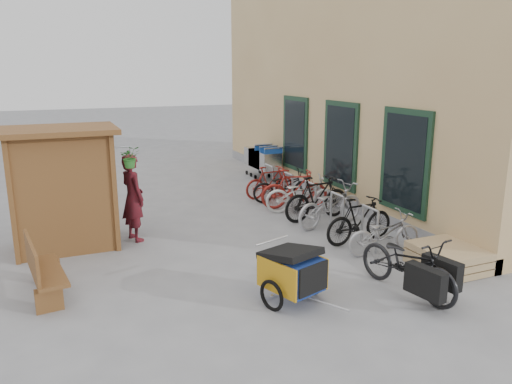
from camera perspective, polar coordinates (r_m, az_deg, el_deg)
name	(u,v)px	position (r m, az deg, el deg)	size (l,w,h in m)	color
ground	(263,266)	(9.18, 0.79, -8.46)	(80.00, 80.00, 0.00)	gray
building	(403,69)	(15.77, 16.46, 13.36)	(6.07, 13.00, 7.00)	tan
kiosk	(57,172)	(10.42, -21.74, 2.18)	(2.49, 1.65, 2.40)	brown
bike_rack	(310,196)	(12.04, 6.23, -0.48)	(0.05, 5.35, 0.86)	#A5A8AD
pallet_stack	(448,258)	(9.62, 21.07, -7.01)	(1.00, 1.20, 0.40)	tan
bench	(42,268)	(8.52, -23.30, -8.03)	(0.62, 1.51, 0.93)	brown
shopping_carts	(262,158)	(16.22, 0.74, 3.87)	(0.64, 1.76, 1.14)	silver
child_trailer	(292,270)	(7.70, 4.18, -8.93)	(1.02, 1.58, 0.91)	navy
cargo_bike	(410,264)	(8.30, 17.14, -7.91)	(0.98, 1.98, 1.00)	black
person_kiosk	(133,198)	(10.58, -13.89, -0.63)	(0.66, 0.44, 1.82)	maroon
bike_0	(384,233)	(9.95, 14.44, -4.58)	(0.55, 1.57, 0.82)	#A9A9AE
bike_1	(360,220)	(10.41, 11.77, -3.17)	(0.46, 1.62, 0.97)	black
bike_2	(330,205)	(11.43, 8.51, -1.45)	(0.66, 1.88, 0.99)	#A9A9AE
bike_3	(317,198)	(11.82, 6.98, -0.68)	(0.50, 1.78, 1.07)	black
bike_4	(301,194)	(12.40, 5.22, -0.26)	(0.62, 1.78, 0.94)	silver
bike_5	(294,189)	(12.72, 4.42, 0.34)	(0.49, 1.72, 1.03)	maroon
bike_6	(283,186)	(13.36, 3.15, 0.68)	(0.58, 1.68, 0.88)	black
bike_7	(270,182)	(13.79, 1.59, 1.15)	(0.42, 1.49, 0.90)	maroon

